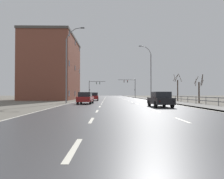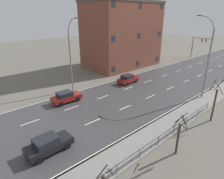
{
  "view_description": "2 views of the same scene",
  "coord_description": "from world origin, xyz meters",
  "px_view_note": "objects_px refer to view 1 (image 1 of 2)",
  "views": [
    {
      "loc": [
        -1.49,
        -3.11,
        1.4
      ],
      "look_at": [
        -0.06,
        68.16,
        2.76
      ],
      "focal_mm": 32.83,
      "sensor_mm": 36.0,
      "label": 1
    },
    {
      "loc": [
        17.95,
        12.53,
        11.48
      ],
      "look_at": [
        0.0,
        28.7,
        1.99
      ],
      "focal_mm": 30.55,
      "sensor_mm": 36.0,
      "label": 2
    }
  ],
  "objects_px": {
    "car_mid_centre": "(94,96)",
    "brick_building": "(53,68)",
    "street_lamp_left_bank": "(68,66)",
    "traffic_signal_left": "(93,86)",
    "street_lamp_midground": "(150,73)",
    "car_far_left": "(85,98)",
    "car_near_left": "(160,99)",
    "traffic_signal_right": "(131,85)"
  },
  "relations": [
    {
      "from": "street_lamp_midground",
      "to": "car_near_left",
      "type": "bearing_deg",
      "value": -99.2
    },
    {
      "from": "street_lamp_midground",
      "to": "traffic_signal_right",
      "type": "height_order",
      "value": "street_lamp_midground"
    },
    {
      "from": "street_lamp_midground",
      "to": "car_near_left",
      "type": "xyz_separation_m",
      "value": [
        -3.59,
        -22.14,
        -4.81
      ]
    },
    {
      "from": "street_lamp_midground",
      "to": "brick_building",
      "type": "bearing_deg",
      "value": 167.22
    },
    {
      "from": "traffic_signal_left",
      "to": "street_lamp_midground",
      "type": "bearing_deg",
      "value": -62.94
    },
    {
      "from": "car_mid_centre",
      "to": "car_far_left",
      "type": "bearing_deg",
      "value": -94.2
    },
    {
      "from": "traffic_signal_left",
      "to": "car_far_left",
      "type": "xyz_separation_m",
      "value": [
        1.98,
        -42.91,
        -3.18
      ]
    },
    {
      "from": "car_mid_centre",
      "to": "traffic_signal_right",
      "type": "bearing_deg",
      "value": 67.77
    },
    {
      "from": "street_lamp_left_bank",
      "to": "car_near_left",
      "type": "xyz_separation_m",
      "value": [
        11.28,
        -9.37,
        -4.65
      ]
    },
    {
      "from": "traffic_signal_right",
      "to": "traffic_signal_left",
      "type": "relative_size",
      "value": 1.11
    },
    {
      "from": "street_lamp_midground",
      "to": "street_lamp_left_bank",
      "type": "height_order",
      "value": "street_lamp_midground"
    },
    {
      "from": "street_lamp_midground",
      "to": "street_lamp_left_bank",
      "type": "distance_m",
      "value": 19.59
    },
    {
      "from": "traffic_signal_right",
      "to": "street_lamp_midground",
      "type": "bearing_deg",
      "value": -87.9
    },
    {
      "from": "car_near_left",
      "to": "brick_building",
      "type": "distance_m",
      "value": 33.15
    },
    {
      "from": "street_lamp_left_bank",
      "to": "car_mid_centre",
      "type": "distance_m",
      "value": 10.9
    },
    {
      "from": "street_lamp_midground",
      "to": "car_mid_centre",
      "type": "height_order",
      "value": "street_lamp_midground"
    },
    {
      "from": "street_lamp_midground",
      "to": "car_mid_centre",
      "type": "distance_m",
      "value": 13.09
    },
    {
      "from": "traffic_signal_left",
      "to": "brick_building",
      "type": "bearing_deg",
      "value": -109.18
    },
    {
      "from": "traffic_signal_right",
      "to": "car_near_left",
      "type": "relative_size",
      "value": 1.53
    },
    {
      "from": "traffic_signal_right",
      "to": "traffic_signal_left",
      "type": "bearing_deg",
      "value": -179.24
    },
    {
      "from": "car_near_left",
      "to": "street_lamp_left_bank",
      "type": "bearing_deg",
      "value": 138.17
    },
    {
      "from": "street_lamp_left_bank",
      "to": "brick_building",
      "type": "distance_m",
      "value": 19.01
    },
    {
      "from": "street_lamp_left_bank",
      "to": "car_mid_centre",
      "type": "height_order",
      "value": "street_lamp_left_bank"
    },
    {
      "from": "car_mid_centre",
      "to": "brick_building",
      "type": "distance_m",
      "value": 14.5
    },
    {
      "from": "car_far_left",
      "to": "brick_building",
      "type": "bearing_deg",
      "value": 117.62
    },
    {
      "from": "street_lamp_left_bank",
      "to": "car_far_left",
      "type": "xyz_separation_m",
      "value": [
        2.95,
        -2.94,
        -4.65
      ]
    },
    {
      "from": "car_mid_centre",
      "to": "car_near_left",
      "type": "relative_size",
      "value": 1.01
    },
    {
      "from": "street_lamp_midground",
      "to": "car_far_left",
      "type": "relative_size",
      "value": 2.76
    },
    {
      "from": "car_far_left",
      "to": "brick_building",
      "type": "distance_m",
      "value": 23.68
    },
    {
      "from": "car_mid_centre",
      "to": "car_near_left",
      "type": "bearing_deg",
      "value": -69.72
    },
    {
      "from": "street_lamp_left_bank",
      "to": "car_far_left",
      "type": "bearing_deg",
      "value": -44.88
    },
    {
      "from": "car_mid_centre",
      "to": "car_far_left",
      "type": "height_order",
      "value": "same"
    },
    {
      "from": "street_lamp_midground",
      "to": "traffic_signal_left",
      "type": "height_order",
      "value": "street_lamp_midground"
    },
    {
      "from": "street_lamp_left_bank",
      "to": "car_far_left",
      "type": "relative_size",
      "value": 2.69
    },
    {
      "from": "car_near_left",
      "to": "brick_building",
      "type": "xyz_separation_m",
      "value": [
        -18.06,
        27.05,
        6.41
      ]
    },
    {
      "from": "traffic_signal_left",
      "to": "car_near_left",
      "type": "bearing_deg",
      "value": -78.2
    },
    {
      "from": "street_lamp_left_bank",
      "to": "brick_building",
      "type": "bearing_deg",
      "value": 111.0
    },
    {
      "from": "car_mid_centre",
      "to": "brick_building",
      "type": "xyz_separation_m",
      "value": [
        -9.97,
        8.35,
        6.41
      ]
    },
    {
      "from": "street_lamp_left_bank",
      "to": "car_far_left",
      "type": "height_order",
      "value": "street_lamp_left_bank"
    },
    {
      "from": "car_mid_centre",
      "to": "brick_building",
      "type": "bearing_deg",
      "value": 136.93
    },
    {
      "from": "street_lamp_left_bank",
      "to": "traffic_signal_left",
      "type": "xyz_separation_m",
      "value": [
        0.97,
        39.97,
        -1.47
      ]
    },
    {
      "from": "car_far_left",
      "to": "car_near_left",
      "type": "xyz_separation_m",
      "value": [
        8.32,
        -6.43,
        0.0
      ]
    }
  ]
}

